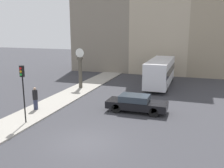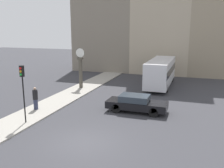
{
  "view_description": "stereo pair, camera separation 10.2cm",
  "coord_description": "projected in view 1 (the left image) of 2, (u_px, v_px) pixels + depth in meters",
  "views": [
    {
      "loc": [
        5.78,
        -12.13,
        6.44
      ],
      "look_at": [
        -0.48,
        6.4,
        2.11
      ],
      "focal_mm": 40.0,
      "sensor_mm": 36.0,
      "label": 1
    },
    {
      "loc": [
        5.88,
        -12.1,
        6.44
      ],
      "look_at": [
        -0.48,
        6.4,
        2.11
      ],
      "focal_mm": 40.0,
      "sensor_mm": 36.0,
      "label": 2
    }
  ],
  "objects": [
    {
      "name": "ground_plane",
      "position": [
        84.0,
        143.0,
        14.42
      ],
      "size": [
        120.0,
        120.0,
        0.0
      ],
      "primitive_type": "plane",
      "color": "#38383D"
    },
    {
      "name": "bus_distant",
      "position": [
        160.0,
        71.0,
        28.36
      ],
      "size": [
        2.36,
        8.82,
        3.04
      ],
      "color": "silver",
      "rests_on": "ground_plane"
    },
    {
      "name": "sedan_car",
      "position": [
        136.0,
        103.0,
        19.67
      ],
      "size": [
        4.74,
        1.76,
        1.35
      ],
      "color": "black",
      "rests_on": "ground_plane"
    },
    {
      "name": "street_clock",
      "position": [
        80.0,
        69.0,
        27.03
      ],
      "size": [
        1.06,
        0.51,
        4.36
      ],
      "color": "#4C473D",
      "rests_on": "sidewalk_corner"
    },
    {
      "name": "traffic_light_near",
      "position": [
        23.0,
        82.0,
        16.66
      ],
      "size": [
        0.26,
        0.24,
        3.98
      ],
      "color": "black",
      "rests_on": "sidewalk_corner"
    },
    {
      "name": "building_row",
      "position": [
        160.0,
        14.0,
        35.71
      ],
      "size": [
        25.37,
        5.0,
        19.96
      ],
      "color": "gray",
      "rests_on": "ground_plane"
    },
    {
      "name": "pedestrian_black_jacket",
      "position": [
        35.0,
        99.0,
        19.88
      ],
      "size": [
        0.4,
        0.4,
        1.83
      ],
      "color": "#2D334C",
      "rests_on": "sidewalk_corner"
    },
    {
      "name": "sidewalk_corner",
      "position": [
        78.0,
        91.0,
        26.37
      ],
      "size": [
        2.81,
        25.92,
        0.1
      ],
      "primitive_type": "cube",
      "color": "#A39E93",
      "rests_on": "ground_plane"
    }
  ]
}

